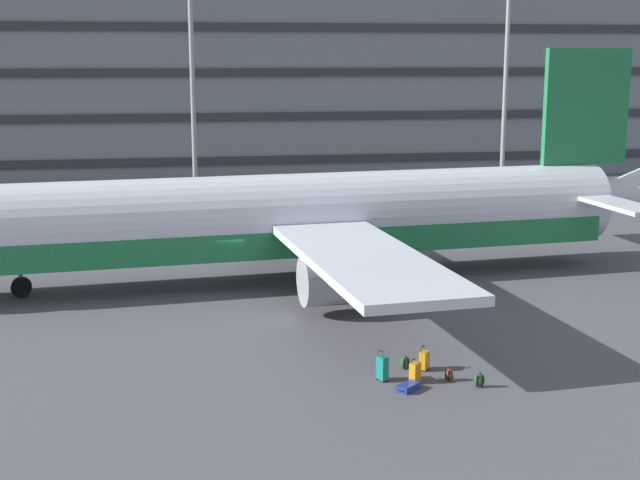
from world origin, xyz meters
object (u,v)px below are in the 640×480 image
(suitcase_laid_flat, at_px, (415,372))
(backpack_black, at_px, (479,380))
(backpack_silver, at_px, (405,363))
(suitcase_red, at_px, (382,368))
(suitcase_navy, at_px, (424,360))
(airliner, at_px, (297,218))
(backpack_upright, at_px, (449,375))
(suitcase_scuffed, at_px, (408,387))

(suitcase_laid_flat, relative_size, backpack_black, 1.49)
(backpack_silver, bearing_deg, suitcase_laid_flat, -90.37)
(suitcase_laid_flat, bearing_deg, backpack_silver, 89.63)
(backpack_silver, height_order, backpack_black, backpack_black)
(suitcase_red, xyz_separation_m, suitcase_navy, (1.66, 0.77, -0.09))
(airliner, xyz_separation_m, backpack_upright, (3.07, -14.44, -2.78))
(suitcase_laid_flat, xyz_separation_m, backpack_upright, (1.18, -0.02, -0.16))
(suitcase_red, xyz_separation_m, backpack_silver, (1.03, 0.99, -0.23))
(suitcase_laid_flat, distance_m, backpack_silver, 1.34)
(suitcase_scuffed, bearing_deg, backpack_black, -2.70)
(suitcase_red, xyz_separation_m, backpack_black, (2.98, -1.11, -0.21))
(suitcase_laid_flat, bearing_deg, suitcase_scuffed, -121.44)
(suitcase_red, distance_m, backpack_silver, 1.45)
(suitcase_laid_flat, bearing_deg, backpack_upright, -1.03)
(suitcase_red, bearing_deg, airliner, 93.55)
(suitcase_scuffed, bearing_deg, suitcase_navy, 59.70)
(suitcase_laid_flat, height_order, backpack_black, suitcase_laid_flat)
(suitcase_red, relative_size, suitcase_navy, 1.24)
(suitcase_navy, height_order, backpack_upright, suitcase_navy)
(suitcase_navy, xyz_separation_m, backpack_upright, (0.54, -1.14, -0.15))
(suitcase_navy, distance_m, suitcase_laid_flat, 1.29)
(backpack_upright, distance_m, backpack_silver, 1.79)
(suitcase_red, bearing_deg, suitcase_scuffed, -57.74)
(backpack_upright, height_order, backpack_black, backpack_black)
(suitcase_laid_flat, xyz_separation_m, backpack_silver, (0.01, 1.34, -0.15))
(suitcase_scuffed, bearing_deg, suitcase_laid_flat, 58.56)
(suitcase_scuffed, bearing_deg, backpack_silver, 78.49)
(suitcase_navy, bearing_deg, backpack_upright, -64.66)
(backpack_upright, bearing_deg, backpack_silver, 130.69)
(airliner, bearing_deg, suitcase_scuffed, -84.31)
(backpack_black, bearing_deg, suitcase_navy, 125.19)
(suitcase_red, xyz_separation_m, suitcase_scuffed, (0.63, -0.99, -0.33))
(suitcase_red, relative_size, backpack_silver, 2.12)
(airliner, xyz_separation_m, suitcase_laid_flat, (1.90, -14.41, -2.62))
(airliner, bearing_deg, backpack_upright, -77.99)
(airliner, height_order, suitcase_navy, airliner)
(airliner, height_order, backpack_upright, airliner)
(suitcase_scuffed, bearing_deg, suitcase_red, 122.26)
(backpack_silver, xyz_separation_m, backpack_black, (1.95, -2.09, 0.02))
(suitcase_laid_flat, relative_size, suitcase_scuffed, 0.90)
(airliner, relative_size, backpack_silver, 78.30)
(suitcase_navy, relative_size, suitcase_scuffed, 0.96)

